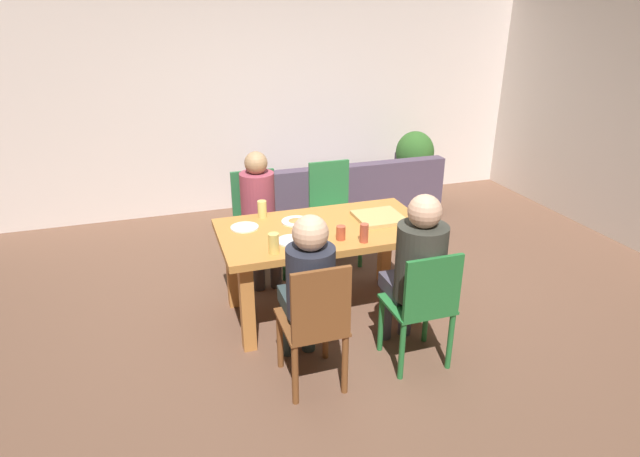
{
  "coord_description": "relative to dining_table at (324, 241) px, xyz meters",
  "views": [
    {
      "loc": [
        -1.2,
        -3.56,
        2.34
      ],
      "look_at": [
        0.0,
        0.1,
        0.7
      ],
      "focal_mm": 29.43,
      "sensor_mm": 36.0,
      "label": 1
    }
  ],
  "objects": [
    {
      "name": "drinking_glass_1",
      "position": [
        0.19,
        -0.35,
        0.19
      ],
      "size": [
        0.06,
        0.06,
        0.14
      ],
      "primitive_type": "cylinder",
      "color": "#B94C34",
      "rests_on": "dining_table"
    },
    {
      "name": "person_0",
      "position": [
        -0.36,
        -0.73,
        0.07
      ],
      "size": [
        0.31,
        0.53,
        1.2
      ],
      "color": "#2D3C3E",
      "rests_on": "ground"
    },
    {
      "name": "plate_1",
      "position": [
        -0.31,
        -0.18,
        0.13
      ],
      "size": [
        0.22,
        0.22,
        0.01
      ],
      "color": "white",
      "rests_on": "dining_table"
    },
    {
      "name": "drinking_glass_0",
      "position": [
        -0.48,
        -0.33,
        0.19
      ],
      "size": [
        0.08,
        0.08,
        0.15
      ],
      "primitive_type": "cylinder",
      "color": "#E2C560",
      "rests_on": "dining_table"
    },
    {
      "name": "drinking_glass_2",
      "position": [
        -0.41,
        0.36,
        0.19
      ],
      "size": [
        0.07,
        0.07,
        0.14
      ],
      "primitive_type": "cylinder",
      "color": "#D8C667",
      "rests_on": "dining_table"
    },
    {
      "name": "side_wall_right",
      "position": [
        3.51,
        0.81,
        0.74
      ],
      "size": [
        0.12,
        4.61,
        2.75
      ],
      "primitive_type": "cube",
      "color": "silver",
      "rests_on": "ground"
    },
    {
      "name": "plate_2",
      "position": [
        -0.18,
        0.17,
        0.13
      ],
      "size": [
        0.23,
        0.23,
        0.03
      ],
      "color": "white",
      "rests_on": "dining_table"
    },
    {
      "name": "person_2",
      "position": [
        -0.36,
        0.75,
        0.06
      ],
      "size": [
        0.31,
        0.49,
        1.19
      ],
      "color": "#3C3639",
      "rests_on": "ground"
    },
    {
      "name": "dining_table",
      "position": [
        0.0,
        0.0,
        0.0
      ],
      "size": [
        1.63,
        0.89,
        0.76
      ],
      "color": "#BF7A37",
      "rests_on": "ground"
    },
    {
      "name": "plate_0",
      "position": [
        -0.59,
        0.18,
        0.13
      ],
      "size": [
        0.22,
        0.22,
        0.01
      ],
      "color": "white",
      "rests_on": "dining_table"
    },
    {
      "name": "chair_2",
      "position": [
        -0.36,
        0.9,
        -0.11
      ],
      "size": [
        0.42,
        0.44,
        0.96
      ],
      "color": "#296C3D",
      "rests_on": "ground"
    },
    {
      "name": "back_wall",
      "position": [
        0.0,
        2.71,
        0.74
      ],
      "size": [
        7.03,
        0.12,
        2.75
      ],
      "primitive_type": "cube",
      "color": "silver",
      "rests_on": "ground"
    },
    {
      "name": "couch",
      "position": [
        0.9,
        1.93,
        -0.36
      ],
      "size": [
        2.14,
        0.91,
        0.74
      ],
      "color": "#514357",
      "rests_on": "ground"
    },
    {
      "name": "chair_3",
      "position": [
        0.4,
        0.94,
        -0.11
      ],
      "size": [
        0.43,
        0.45,
        0.97
      ],
      "color": "#2C733C",
      "rests_on": "ground"
    },
    {
      "name": "chair_0",
      "position": [
        -0.36,
        -0.89,
        -0.14
      ],
      "size": [
        0.39,
        0.45,
        0.94
      ],
      "color": "brown",
      "rests_on": "ground"
    },
    {
      "name": "chair_1",
      "position": [
        0.4,
        -0.9,
        -0.14
      ],
      "size": [
        0.42,
        0.39,
        0.89
      ],
      "color": "#257234",
      "rests_on": "ground"
    },
    {
      "name": "ground_plane",
      "position": [
        0.0,
        0.0,
        -0.64
      ],
      "size": [
        20.0,
        20.0,
        0.0
      ],
      "primitive_type": "plane",
      "color": "brown"
    },
    {
      "name": "potted_plant",
      "position": [
        1.94,
        2.18,
        -0.11
      ],
      "size": [
        0.48,
        0.48,
        0.91
      ],
      "color": "#5A585B",
      "rests_on": "ground"
    },
    {
      "name": "drinking_glass_3",
      "position": [
        0.04,
        -0.26,
        0.17
      ],
      "size": [
        0.07,
        0.07,
        0.11
      ],
      "primitive_type": "cylinder",
      "color": "#B74A2E",
      "rests_on": "dining_table"
    },
    {
      "name": "person_1",
      "position": [
        0.4,
        -0.76,
        0.1
      ],
      "size": [
        0.34,
        0.52,
        1.25
      ],
      "color": "#423F4D",
      "rests_on": "ground"
    },
    {
      "name": "pizza_box_0",
      "position": [
        0.48,
        0.02,
        0.13
      ],
      "size": [
        0.37,
        0.37,
        0.03
      ],
      "color": "tan",
      "rests_on": "dining_table"
    }
  ]
}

